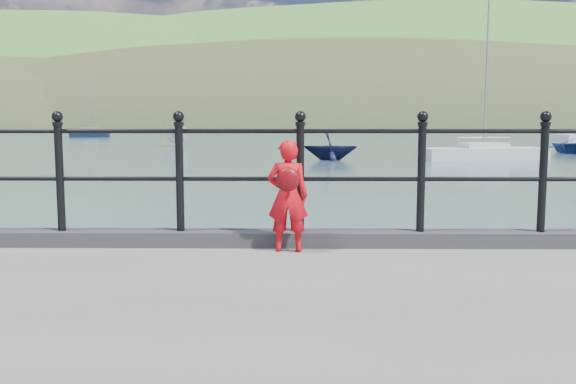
{
  "coord_description": "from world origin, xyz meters",
  "views": [
    {
      "loc": [
        0.55,
        -6.17,
        2.25
      ],
      "look_at": [
        0.48,
        -0.2,
        1.55
      ],
      "focal_mm": 38.0,
      "sensor_mm": 36.0,
      "label": 1
    }
  ],
  "objects_px": {
    "launch_navy": "(330,146)",
    "sailboat_near": "(483,154)",
    "launch_white": "(177,136)",
    "sailboat_left": "(90,135)",
    "railing": "(240,164)",
    "child": "(288,195)"
  },
  "relations": [
    {
      "from": "child",
      "to": "sailboat_near",
      "type": "bearing_deg",
      "value": -108.04
    },
    {
      "from": "launch_white",
      "to": "child",
      "type": "bearing_deg",
      "value": -91.32
    },
    {
      "from": "railing",
      "to": "sailboat_left",
      "type": "bearing_deg",
      "value": 109.67
    },
    {
      "from": "child",
      "to": "sailboat_left",
      "type": "distance_m",
      "value": 83.4
    },
    {
      "from": "launch_navy",
      "to": "launch_white",
      "type": "bearing_deg",
      "value": 38.18
    },
    {
      "from": "launch_white",
      "to": "sailboat_near",
      "type": "relative_size",
      "value": 0.49
    },
    {
      "from": "railing",
      "to": "sailboat_left",
      "type": "height_order",
      "value": "sailboat_left"
    },
    {
      "from": "launch_navy",
      "to": "sailboat_left",
      "type": "bearing_deg",
      "value": 36.02
    },
    {
      "from": "launch_white",
      "to": "sailboat_left",
      "type": "distance_m",
      "value": 35.46
    },
    {
      "from": "child",
      "to": "sailboat_left",
      "type": "xyz_separation_m",
      "value": [
        -28.41,
        78.4,
        -1.2
      ]
    },
    {
      "from": "sailboat_left",
      "to": "launch_white",
      "type": "bearing_deg",
      "value": -65.51
    },
    {
      "from": "child",
      "to": "sailboat_near",
      "type": "xyz_separation_m",
      "value": [
        11.02,
        29.81,
        -1.2
      ]
    },
    {
      "from": "launch_navy",
      "to": "sailboat_near",
      "type": "height_order",
      "value": "sailboat_near"
    },
    {
      "from": "railing",
      "to": "child",
      "type": "xyz_separation_m",
      "value": [
        0.48,
        -0.26,
        -0.28
      ]
    },
    {
      "from": "launch_white",
      "to": "sailboat_left",
      "type": "relative_size",
      "value": 0.65
    },
    {
      "from": "railing",
      "to": "sailboat_near",
      "type": "bearing_deg",
      "value": 68.74
    },
    {
      "from": "child",
      "to": "launch_navy",
      "type": "relative_size",
      "value": 0.35
    },
    {
      "from": "launch_white",
      "to": "sailboat_near",
      "type": "bearing_deg",
      "value": -53.75
    },
    {
      "from": "launch_white",
      "to": "launch_navy",
      "type": "bearing_deg",
      "value": -69.41
    },
    {
      "from": "railing",
      "to": "launch_white",
      "type": "bearing_deg",
      "value": 101.72
    },
    {
      "from": "launch_white",
      "to": "sailboat_near",
      "type": "xyz_separation_m",
      "value": [
        21.38,
        -18.08,
        -0.61
      ]
    },
    {
      "from": "child",
      "to": "launch_white",
      "type": "distance_m",
      "value": 49.0
    }
  ]
}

